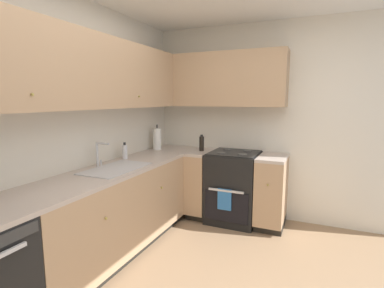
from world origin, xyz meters
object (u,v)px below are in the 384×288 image
Objects in this scene: soap_bottle at (125,152)px; oil_bottle at (202,143)px; oven_range at (234,186)px; paper_towel_roll at (157,139)px.

soap_bottle is 0.89× the size of oil_bottle.
oven_range is 5.44× the size of soap_bottle.
soap_bottle reaches higher than oven_range.
oil_bottle is (0.86, -0.61, 0.01)m from soap_bottle.
oil_bottle reaches higher than oven_range.
paper_towel_roll is at bearing 105.23° from oil_bottle.
oven_range is at bearing -87.64° from oil_bottle.
oil_bottle is (0.16, -0.59, -0.05)m from paper_towel_roll.
paper_towel_roll is at bearing 99.78° from oven_range.
oven_range is 2.96× the size of paper_towel_roll.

